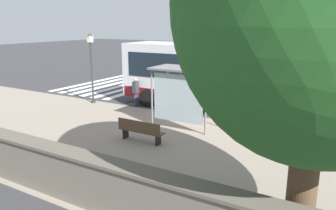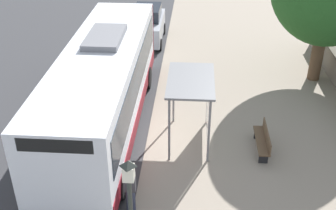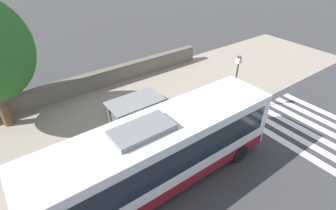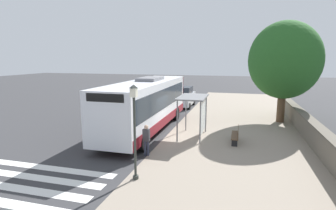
{
  "view_description": "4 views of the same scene",
  "coord_description": "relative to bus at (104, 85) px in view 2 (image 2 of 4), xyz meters",
  "views": [
    {
      "loc": [
        -13.91,
        -6.24,
        4.42
      ],
      "look_at": [
        -1.52,
        1.0,
        0.82
      ],
      "focal_mm": 35.0,
      "sensor_mm": 36.0,
      "label": 1
    },
    {
      "loc": [
        -1.72,
        13.33,
        9.16
      ],
      "look_at": [
        -0.92,
        1.86,
        2.53
      ],
      "focal_mm": 45.0,
      "sensor_mm": 36.0,
      "label": 2
    },
    {
      "loc": [
        8.68,
        -5.39,
        9.77
      ],
      "look_at": [
        -1.04,
        1.79,
        1.94
      ],
      "focal_mm": 28.0,
      "sensor_mm": 36.0,
      "label": 3
    },
    {
      "loc": [
        -4.36,
        15.87,
        4.89
      ],
      "look_at": [
        -0.64,
        2.36,
        2.38
      ],
      "focal_mm": 28.0,
      "sensor_mm": 36.0,
      "label": 4
    }
  ],
  "objects": [
    {
      "name": "bus",
      "position": [
        0.0,
        0.0,
        0.0
      ],
      "size": [
        2.76,
        11.31,
        3.58
      ],
      "color": "silver",
      "rests_on": "ground"
    },
    {
      "name": "pedestrian",
      "position": [
        -1.63,
        4.56,
        -0.92
      ],
      "size": [
        0.34,
        0.22,
        1.61
      ],
      "color": "#2D3347",
      "rests_on": "ground"
    },
    {
      "name": "ground_plane",
      "position": [
        -1.69,
        0.64,
        -1.86
      ],
      "size": [
        120.0,
        120.0,
        0.0
      ],
      "primitive_type": "plane",
      "color": "#353538",
      "rests_on": "ground"
    },
    {
      "name": "sidewalk_plaza",
      "position": [
        -6.19,
        0.64,
        -1.85
      ],
      "size": [
        9.0,
        44.0,
        0.02
      ],
      "color": "gray",
      "rests_on": "ground"
    },
    {
      "name": "bench",
      "position": [
        -5.97,
        1.23,
        -1.37
      ],
      "size": [
        0.4,
        1.89,
        0.88
      ],
      "color": "brown",
      "rests_on": "ground"
    },
    {
      "name": "bus_shelter",
      "position": [
        -3.45,
        0.73,
        0.26
      ],
      "size": [
        1.65,
        2.85,
        2.58
      ],
      "color": "slate",
      "rests_on": "ground"
    },
    {
      "name": "parked_car_behind_bus",
      "position": [
        -0.6,
        -9.41,
        -0.87
      ],
      "size": [
        1.84,
        4.05,
        2.04
      ],
      "color": "#9EA0A8",
      "rests_on": "ground"
    }
  ]
}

